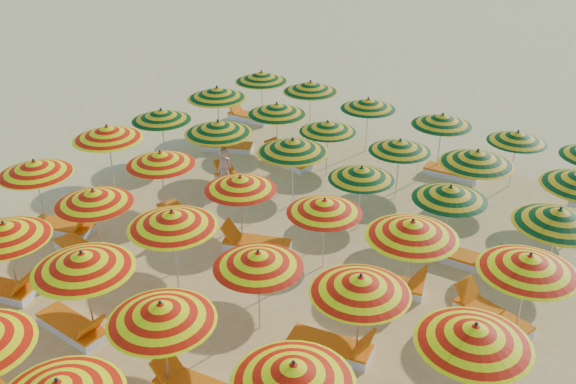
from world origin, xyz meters
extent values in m
plane|color=#E9C967|center=(0.00, 0.00, 0.00)|extent=(120.00, 120.00, 0.00)
sphere|color=black|center=(1.09, -7.21, 2.08)|extent=(0.07, 0.07, 0.07)
cylinder|color=silver|center=(-3.80, -4.81, 0.98)|extent=(0.04, 0.04, 1.95)
cone|color=orange|center=(-3.80, -4.81, 1.82)|extent=(2.08, 2.08, 0.37)
sphere|color=black|center=(-3.80, -4.81, 2.03)|extent=(0.07, 0.07, 0.07)
cylinder|color=silver|center=(-1.34, -4.72, 1.02)|extent=(0.04, 0.04, 2.04)
cone|color=orange|center=(-1.34, -4.72, 1.91)|extent=(2.42, 2.42, 0.39)
sphere|color=black|center=(-1.34, -4.72, 2.13)|extent=(0.07, 0.07, 0.07)
cylinder|color=silver|center=(1.02, -4.97, 0.99)|extent=(0.04, 0.04, 1.98)
cone|color=orange|center=(1.02, -4.97, 1.85)|extent=(2.35, 2.35, 0.38)
sphere|color=black|center=(1.02, -4.97, 2.06)|extent=(0.07, 0.07, 0.07)
cone|color=orange|center=(3.80, -4.92, 1.86)|extent=(2.32, 2.32, 0.38)
sphere|color=black|center=(3.80, -4.92, 2.08)|extent=(0.07, 0.07, 0.07)
cylinder|color=silver|center=(-6.00, -2.42, 0.97)|extent=(0.04, 0.04, 1.95)
cone|color=orange|center=(-6.00, -2.42, 1.82)|extent=(2.32, 2.32, 0.37)
sphere|color=black|center=(-6.00, -2.42, 2.03)|extent=(0.06, 0.06, 0.06)
cylinder|color=silver|center=(-3.53, -2.60, 0.94)|extent=(0.04, 0.04, 1.88)
cone|color=orange|center=(-3.53, -2.60, 1.76)|extent=(2.43, 2.43, 0.36)
sphere|color=black|center=(-3.53, -2.60, 1.96)|extent=(0.06, 0.06, 0.06)
cylinder|color=silver|center=(-1.06, -2.48, 1.01)|extent=(0.04, 0.04, 2.02)
cone|color=orange|center=(-1.06, -2.48, 1.89)|extent=(2.68, 2.68, 0.39)
sphere|color=black|center=(-1.06, -2.48, 2.11)|extent=(0.07, 0.07, 0.07)
cylinder|color=silver|center=(1.33, -2.53, 0.93)|extent=(0.04, 0.04, 1.87)
cone|color=orange|center=(1.33, -2.53, 1.74)|extent=(2.18, 2.18, 0.36)
sphere|color=black|center=(1.33, -2.53, 1.95)|extent=(0.06, 0.06, 0.06)
cylinder|color=silver|center=(3.51, -2.23, 0.98)|extent=(0.04, 0.04, 1.96)
cone|color=orange|center=(3.51, -2.23, 1.83)|extent=(2.20, 2.20, 0.37)
sphere|color=black|center=(3.51, -2.23, 2.04)|extent=(0.07, 0.07, 0.07)
cylinder|color=silver|center=(5.80, -2.46, 1.00)|extent=(0.04, 0.04, 2.01)
cone|color=orange|center=(5.80, -2.46, 1.88)|extent=(2.43, 2.43, 0.38)
sphere|color=black|center=(5.80, -2.46, 2.10)|extent=(0.07, 0.07, 0.07)
cylinder|color=silver|center=(-6.10, 0.14, 1.03)|extent=(0.04, 0.04, 2.05)
cone|color=orange|center=(-6.10, 0.14, 1.92)|extent=(2.58, 2.58, 0.39)
sphere|color=black|center=(-6.10, 0.14, 2.14)|extent=(0.07, 0.07, 0.07)
cylinder|color=silver|center=(-3.80, -0.06, 0.94)|extent=(0.04, 0.04, 1.88)
cone|color=orange|center=(-3.80, -0.06, 1.76)|extent=(2.42, 2.42, 0.36)
sphere|color=black|center=(-3.80, -0.06, 1.96)|extent=(0.06, 0.06, 0.06)
cylinder|color=silver|center=(-1.14, 0.05, 0.92)|extent=(0.04, 0.04, 1.84)
cone|color=orange|center=(-1.14, 0.05, 1.72)|extent=(1.84, 1.84, 0.35)
sphere|color=black|center=(-1.14, 0.05, 1.92)|extent=(0.06, 0.06, 0.06)
cylinder|color=silver|center=(1.22, 0.24, 0.91)|extent=(0.03, 0.03, 1.82)
cone|color=orange|center=(1.22, 0.24, 1.69)|extent=(2.38, 2.38, 0.35)
sphere|color=black|center=(1.22, 0.24, 1.89)|extent=(0.06, 0.06, 0.06)
cylinder|color=silver|center=(3.50, 0.10, 1.02)|extent=(0.04, 0.04, 2.04)
cone|color=orange|center=(3.50, 0.10, 1.90)|extent=(2.51, 2.51, 0.39)
sphere|color=black|center=(3.50, 0.10, 2.13)|extent=(0.07, 0.07, 0.07)
cylinder|color=silver|center=(5.95, 0.22, 1.00)|extent=(0.04, 0.04, 2.01)
cone|color=orange|center=(5.95, 0.22, 1.87)|extent=(2.25, 2.25, 0.38)
sphere|color=black|center=(5.95, 0.22, 2.09)|extent=(0.07, 0.07, 0.07)
cylinder|color=silver|center=(-6.12, 2.35, 0.95)|extent=(0.04, 0.04, 1.90)
cone|color=#6A5B05|center=(-6.12, 2.35, 1.77)|extent=(2.17, 2.17, 0.36)
sphere|color=black|center=(-6.12, 2.35, 1.98)|extent=(0.06, 0.06, 0.06)
cylinder|color=silver|center=(-3.74, 2.31, 1.02)|extent=(0.04, 0.04, 2.04)
cone|color=#6A5B05|center=(-3.74, 2.31, 1.90)|extent=(2.62, 2.62, 0.39)
sphere|color=black|center=(-3.74, 2.31, 2.12)|extent=(0.07, 0.07, 0.07)
cylinder|color=silver|center=(-1.16, 2.44, 1.01)|extent=(0.04, 0.04, 2.02)
cone|color=#6A5B05|center=(-1.16, 2.44, 1.88)|extent=(2.63, 2.63, 0.38)
sphere|color=black|center=(-1.16, 2.44, 2.10)|extent=(0.07, 0.07, 0.07)
cylinder|color=silver|center=(1.03, 2.41, 0.88)|extent=(0.03, 0.03, 1.76)
cone|color=#6A5B05|center=(1.03, 2.41, 1.64)|extent=(2.26, 2.26, 0.33)
sphere|color=black|center=(1.03, 2.41, 1.83)|extent=(0.06, 0.06, 0.06)
cylinder|color=silver|center=(3.43, 2.49, 0.92)|extent=(0.04, 0.04, 1.84)
cone|color=#6A5B05|center=(3.43, 2.49, 1.72)|extent=(2.02, 2.02, 0.35)
sphere|color=black|center=(3.43, 2.49, 1.92)|extent=(0.06, 0.06, 0.06)
cylinder|color=silver|center=(5.97, 2.44, 1.01)|extent=(0.04, 0.04, 2.02)
cone|color=#6A5B05|center=(5.97, 2.44, 1.89)|extent=(2.66, 2.66, 0.39)
sphere|color=black|center=(5.97, 2.44, 2.11)|extent=(0.07, 0.07, 0.07)
cylinder|color=silver|center=(-5.79, 4.71, 1.02)|extent=(0.04, 0.04, 2.05)
cone|color=#6A5B05|center=(-5.79, 4.71, 1.91)|extent=(2.38, 2.38, 0.39)
sphere|color=black|center=(-5.79, 4.71, 2.14)|extent=(0.07, 0.07, 0.07)
cylinder|color=silver|center=(-3.39, 4.83, 0.96)|extent=(0.04, 0.04, 1.92)
cone|color=#6A5B05|center=(-3.39, 4.83, 1.79)|extent=(2.16, 2.16, 0.37)
sphere|color=black|center=(-3.39, 4.83, 2.00)|extent=(0.06, 0.06, 0.06)
cylinder|color=silver|center=(-1.41, 4.74, 0.88)|extent=(0.03, 0.03, 1.76)
cone|color=#6A5B05|center=(-1.41, 4.74, 1.65)|extent=(1.87, 1.87, 0.34)
sphere|color=black|center=(-1.41, 4.74, 1.84)|extent=(0.06, 0.06, 0.06)
cylinder|color=silver|center=(1.09, 4.59, 0.89)|extent=(0.03, 0.03, 1.79)
cone|color=#6A5B05|center=(1.09, 4.59, 1.67)|extent=(2.20, 2.20, 0.34)
sphere|color=black|center=(1.09, 4.59, 1.86)|extent=(0.06, 0.06, 0.06)
cylinder|color=silver|center=(3.34, 4.59, 1.00)|extent=(0.04, 0.04, 2.00)
cone|color=#6A5B05|center=(3.34, 4.59, 1.87)|extent=(2.29, 2.29, 0.38)
sphere|color=black|center=(3.34, 4.59, 2.09)|extent=(0.07, 0.07, 0.07)
cylinder|color=silver|center=(5.97, 4.76, 1.01)|extent=(0.04, 0.04, 2.02)
cylinder|color=silver|center=(-5.79, 7.25, 0.98)|extent=(0.04, 0.04, 1.97)
cone|color=#6A5B05|center=(-5.79, 7.25, 1.84)|extent=(2.33, 2.33, 0.37)
sphere|color=black|center=(-5.79, 7.25, 2.05)|extent=(0.07, 0.07, 0.07)
cylinder|color=silver|center=(-3.65, 7.27, 0.98)|extent=(0.04, 0.04, 1.97)
cone|color=#6A5B05|center=(-3.65, 7.27, 1.83)|extent=(2.38, 2.38, 0.37)
sphere|color=black|center=(-3.65, 7.27, 2.05)|extent=(0.07, 0.07, 0.07)
cylinder|color=silver|center=(-1.26, 7.10, 0.92)|extent=(0.04, 0.04, 1.85)
cone|color=#6A5B05|center=(-1.26, 7.10, 1.72)|extent=(2.39, 2.39, 0.35)
sphere|color=black|center=(-1.26, 7.10, 1.93)|extent=(0.06, 0.06, 0.06)
cylinder|color=silver|center=(1.41, 6.94, 0.95)|extent=(0.04, 0.04, 1.91)
cone|color=#6A5B05|center=(1.41, 6.94, 1.78)|extent=(2.03, 2.03, 0.36)
sphere|color=black|center=(1.41, 6.94, 1.99)|extent=(0.06, 0.06, 0.06)
cylinder|color=silver|center=(3.67, 7.22, 0.88)|extent=(0.03, 0.03, 1.76)
cone|color=#6A5B05|center=(3.67, 7.22, 1.64)|extent=(2.17, 2.17, 0.33)
sphere|color=black|center=(3.67, 7.22, 1.83)|extent=(0.06, 0.06, 0.06)
cube|color=white|center=(-4.35, -4.95, 0.10)|extent=(1.79, 1.04, 0.20)
cube|color=orange|center=(-3.68, -4.75, 0.45)|extent=(0.52, 0.66, 0.48)
cube|color=white|center=(-1.89, -4.89, 0.10)|extent=(1.72, 0.65, 0.20)
cube|color=orange|center=(-1.89, -4.89, 0.23)|extent=(1.72, 0.65, 0.06)
cube|color=orange|center=(-1.19, -4.92, 0.45)|extent=(0.39, 0.60, 0.48)
cube|color=orange|center=(0.87, -4.85, 0.45)|extent=(0.44, 0.62, 0.48)
cube|color=white|center=(-5.45, -2.31, 0.10)|extent=(1.79, 1.04, 0.20)
cube|color=orange|center=(-5.45, -2.31, 0.23)|extent=(1.79, 1.04, 0.06)
cube|color=orange|center=(-4.78, -2.11, 0.45)|extent=(0.51, 0.66, 0.48)
cube|color=white|center=(-4.08, -2.84, 0.10)|extent=(1.78, 0.89, 0.20)
cube|color=orange|center=(-4.08, -2.84, 0.23)|extent=(1.78, 0.89, 0.06)
cube|color=orange|center=(-3.39, -2.97, 0.45)|extent=(0.47, 0.64, 0.48)
cube|color=white|center=(2.96, -2.34, 0.10)|extent=(1.78, 0.88, 0.20)
cube|color=orange|center=(2.96, -2.34, 0.23)|extent=(1.78, 0.88, 0.06)
cube|color=orange|center=(3.65, -2.21, 0.45)|extent=(0.47, 0.64, 0.48)
cube|color=white|center=(-3.25, -0.12, 0.10)|extent=(1.79, 1.18, 0.20)
cube|color=orange|center=(-3.25, -0.12, 0.23)|extent=(1.79, 1.18, 0.06)
cube|color=orange|center=(-2.61, -0.39, 0.45)|extent=(0.56, 0.68, 0.48)
cube|color=white|center=(-0.59, -0.05, 0.10)|extent=(1.80, 1.15, 0.20)
cube|color=orange|center=(-0.59, -0.05, 0.23)|extent=(1.80, 1.15, 0.06)
cube|color=orange|center=(-1.25, -0.30, 0.45)|extent=(0.55, 0.67, 0.48)
cube|color=white|center=(2.95, 0.24, 0.10)|extent=(1.80, 1.06, 0.20)
cube|color=orange|center=(2.95, 0.24, 0.23)|extent=(1.80, 1.06, 0.06)
cube|color=orange|center=(3.62, 0.45, 0.45)|extent=(0.52, 0.66, 0.48)
cube|color=white|center=(5.40, 0.45, 0.10)|extent=(1.80, 1.05, 0.20)
cube|color=orange|center=(5.40, 0.45, 0.23)|extent=(1.80, 1.05, 0.06)
cube|color=orange|center=(4.73, 0.65, 0.45)|extent=(0.52, 0.66, 0.48)
cube|color=white|center=(-3.19, 2.52, 0.10)|extent=(1.78, 0.87, 0.20)
cube|color=orange|center=(-3.19, 2.52, 0.23)|extent=(1.78, 0.87, 0.06)
cube|color=orange|center=(-3.88, 2.64, 0.45)|extent=(0.46, 0.64, 0.48)
cube|color=white|center=(3.98, 2.31, 0.10)|extent=(1.72, 0.65, 0.20)
cube|color=orange|center=(3.98, 2.31, 0.23)|extent=(1.72, 0.65, 0.06)
cube|color=orange|center=(4.68, 2.33, 0.45)|extent=(0.39, 0.59, 0.48)
cube|color=white|center=(-5.24, 4.47, 0.10)|extent=(1.79, 1.24, 0.20)
cube|color=orange|center=(-5.24, 4.47, 0.23)|extent=(1.79, 1.24, 0.06)
cube|color=orange|center=(-5.88, 4.17, 0.45)|extent=(0.57, 0.68, 0.48)
cube|color=white|center=(-2.84, 4.68, 0.10)|extent=(1.78, 0.91, 0.20)
cube|color=orange|center=(-2.84, 4.68, 0.23)|extent=(1.78, 0.91, 0.06)
cube|color=orange|center=(-3.52, 4.81, 0.45)|extent=(0.47, 0.64, 0.48)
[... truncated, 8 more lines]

